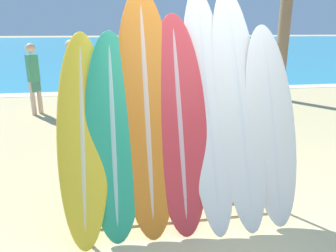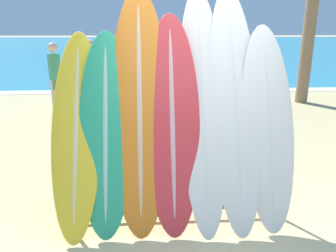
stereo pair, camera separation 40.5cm
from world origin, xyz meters
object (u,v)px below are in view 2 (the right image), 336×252
(surfboard_slot_1, at_px, (106,131))
(surfboard_rack, at_px, (173,182))
(surfboard_slot_0, at_px, (76,132))
(person_far_left, at_px, (91,76))
(surfboard_slot_2, at_px, (140,108))
(surfboard_slot_5, at_px, (234,105))
(person_near_water, at_px, (55,75))
(surfboard_slot_6, at_px, (268,126))
(surfboard_slot_4, at_px, (203,105))
(person_mid_beach, at_px, (148,76))
(surfboard_slot_3, at_px, (172,121))

(surfboard_slot_1, bearing_deg, surfboard_rack, -5.16)
(surfboard_slot_0, bearing_deg, person_far_left, 97.36)
(surfboard_slot_1, relative_size, person_far_left, 1.13)
(surfboard_slot_2, xyz_separation_m, surfboard_slot_5, (0.98, 0.03, 0.01))
(surfboard_rack, height_order, surfboard_slot_5, surfboard_slot_5)
(surfboard_slot_0, bearing_deg, person_near_water, 107.27)
(surfboard_slot_0, xyz_separation_m, surfboard_slot_1, (0.29, -0.01, 0.00))
(surfboard_slot_2, distance_m, person_far_left, 4.21)
(surfboard_slot_6, bearing_deg, surfboard_slot_4, 169.11)
(surfboard_slot_0, relative_size, person_near_water, 1.19)
(person_near_water, bearing_deg, person_mid_beach, -58.04)
(surfboard_slot_4, relative_size, person_mid_beach, 1.40)
(surfboard_slot_2, bearing_deg, surfboard_slot_1, -165.01)
(surfboard_slot_2, relative_size, surfboard_slot_5, 0.99)
(surfboard_slot_1, xyz_separation_m, person_far_left, (-0.82, 4.13, -0.04))
(surfboard_slot_2, height_order, surfboard_slot_6, surfboard_slot_2)
(surfboard_rack, distance_m, surfboard_slot_3, 0.64)
(surfboard_slot_3, bearing_deg, surfboard_slot_0, -178.82)
(surfboard_slot_4, bearing_deg, surfboard_slot_6, -10.89)
(surfboard_slot_6, relative_size, person_near_water, 1.23)
(surfboard_rack, distance_m, person_near_water, 5.47)
(surfboard_slot_4, height_order, surfboard_slot_5, surfboard_slot_5)
(person_mid_beach, bearing_deg, person_far_left, -102.06)
(surfboard_slot_2, height_order, person_near_water, surfboard_slot_2)
(person_near_water, bearing_deg, surfboard_slot_3, -104.88)
(person_near_water, xyz_separation_m, person_far_left, (0.96, -0.68, 0.05))
(surfboard_slot_2, relative_size, surfboard_slot_6, 1.19)
(surfboard_slot_1, xyz_separation_m, person_mid_beach, (0.43, 4.18, -0.04))
(surfboard_slot_0, xyz_separation_m, surfboard_slot_3, (0.96, 0.02, 0.09))
(surfboard_rack, height_order, person_near_water, person_near_water)
(surfboard_slot_3, distance_m, person_mid_beach, 4.15)
(surfboard_slot_0, relative_size, surfboard_slot_6, 0.97)
(surfboard_slot_6, distance_m, person_far_left, 4.81)
(surfboard_rack, bearing_deg, surfboard_slot_5, 15.83)
(surfboard_slot_5, relative_size, person_far_left, 1.40)
(surfboard_slot_6, bearing_deg, surfboard_slot_3, 178.69)
(person_near_water, distance_m, person_mid_beach, 2.30)
(surfboard_slot_3, xyz_separation_m, person_mid_beach, (-0.24, 4.14, -0.13))
(surfboard_rack, distance_m, surfboard_slot_4, 0.86)
(surfboard_slot_0, distance_m, person_far_left, 4.15)
(surfboard_slot_0, bearing_deg, surfboard_slot_2, 6.91)
(surfboard_slot_0, bearing_deg, surfboard_slot_3, 1.18)
(surfboard_slot_3, xyz_separation_m, surfboard_slot_6, (0.99, -0.02, -0.06))
(surfboard_slot_0, xyz_separation_m, person_mid_beach, (0.72, 4.16, -0.04))
(surfboard_slot_1, xyz_separation_m, surfboard_slot_4, (0.99, 0.14, 0.22))
(surfboard_rack, relative_size, surfboard_slot_1, 1.17)
(surfboard_slot_4, bearing_deg, surfboard_slot_3, -161.96)
(surfboard_slot_6, bearing_deg, surfboard_slot_0, 179.92)
(surfboard_slot_5, height_order, person_mid_beach, surfboard_slot_5)
(surfboard_slot_5, relative_size, person_mid_beach, 1.41)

